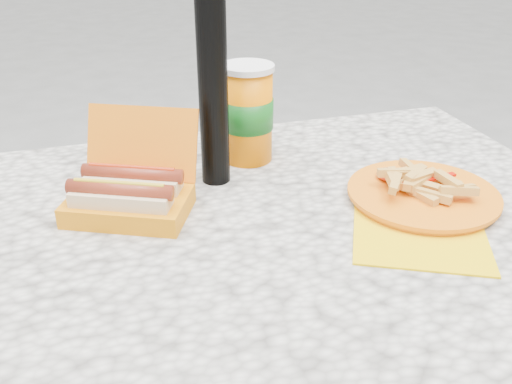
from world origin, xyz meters
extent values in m
cube|color=beige|center=(0.00, 0.00, 0.72)|extent=(1.20, 0.80, 0.05)
cylinder|color=black|center=(0.50, 0.30, 0.35)|extent=(0.07, 0.07, 0.70)
cube|color=orange|center=(-0.16, 0.08, 0.77)|extent=(0.22, 0.19, 0.03)
cube|color=orange|center=(-0.13, 0.15, 0.84)|extent=(0.19, 0.13, 0.12)
cube|color=#D0BF8B|center=(-0.17, 0.05, 0.79)|extent=(0.16, 0.10, 0.04)
cylinder|color=#9C2A17|center=(-0.17, 0.05, 0.81)|extent=(0.16, 0.09, 0.02)
cylinder|color=#BC9718|center=(-0.17, 0.05, 0.82)|extent=(0.13, 0.07, 0.01)
cube|color=#D0BF8B|center=(-0.15, 0.10, 0.79)|extent=(0.16, 0.10, 0.04)
cylinder|color=#9C2A17|center=(-0.15, 0.10, 0.81)|extent=(0.16, 0.09, 0.02)
cylinder|color=#AE2609|center=(-0.15, 0.10, 0.82)|extent=(0.13, 0.07, 0.01)
cube|color=#F2C005|center=(0.25, -0.11, 0.75)|extent=(0.26, 0.26, 0.00)
cylinder|color=orange|center=(0.31, -0.01, 0.76)|extent=(0.24, 0.24, 0.01)
cylinder|color=orange|center=(0.31, -0.01, 0.76)|extent=(0.25, 0.25, 0.01)
cube|color=gold|center=(0.29, 0.00, 0.78)|extent=(0.05, 0.06, 0.01)
cube|color=gold|center=(0.32, 0.04, 0.78)|extent=(0.02, 0.06, 0.01)
cube|color=gold|center=(0.34, -0.03, 0.79)|extent=(0.02, 0.06, 0.01)
cube|color=gold|center=(0.29, 0.01, 0.79)|extent=(0.06, 0.03, 0.02)
cube|color=gold|center=(0.30, -0.04, 0.77)|extent=(0.03, 0.06, 0.01)
cube|color=gold|center=(0.28, 0.02, 0.79)|extent=(0.06, 0.03, 0.01)
cube|color=gold|center=(0.35, -0.06, 0.79)|extent=(0.06, 0.04, 0.02)
cube|color=gold|center=(0.26, -0.02, 0.79)|extent=(0.05, 0.06, 0.01)
cube|color=gold|center=(0.30, 0.01, 0.78)|extent=(0.06, 0.04, 0.01)
cube|color=gold|center=(0.36, 0.00, 0.78)|extent=(0.04, 0.06, 0.01)
cube|color=gold|center=(0.31, -0.05, 0.78)|extent=(0.05, 0.06, 0.01)
cube|color=gold|center=(0.32, 0.04, 0.78)|extent=(0.06, 0.02, 0.01)
cube|color=gold|center=(0.31, 0.00, 0.79)|extent=(0.06, 0.03, 0.02)
cube|color=gold|center=(0.28, 0.03, 0.78)|extent=(0.04, 0.06, 0.02)
cube|color=gold|center=(0.35, -0.05, 0.78)|extent=(0.06, 0.02, 0.02)
cube|color=gold|center=(0.32, -0.02, 0.78)|extent=(0.05, 0.06, 0.02)
cube|color=gold|center=(0.26, 0.00, 0.79)|extent=(0.03, 0.06, 0.01)
cube|color=gold|center=(0.31, 0.00, 0.79)|extent=(0.06, 0.05, 0.02)
cube|color=gold|center=(0.31, -0.01, 0.78)|extent=(0.06, 0.04, 0.01)
ellipsoid|color=#AE2609|center=(0.29, 0.05, 0.77)|extent=(0.05, 0.05, 0.02)
cube|color=#B90B00|center=(0.33, -0.01, 0.78)|extent=(0.10, 0.02, 0.00)
cylinder|color=#FF7C00|center=(0.08, 0.23, 0.84)|extent=(0.09, 0.09, 0.17)
cylinder|color=#125E18|center=(0.08, 0.23, 0.84)|extent=(0.10, 0.10, 0.06)
cylinder|color=white|center=(0.08, 0.23, 0.93)|extent=(0.10, 0.10, 0.01)
camera|label=1|loc=(-0.19, -0.74, 1.21)|focal=40.00mm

